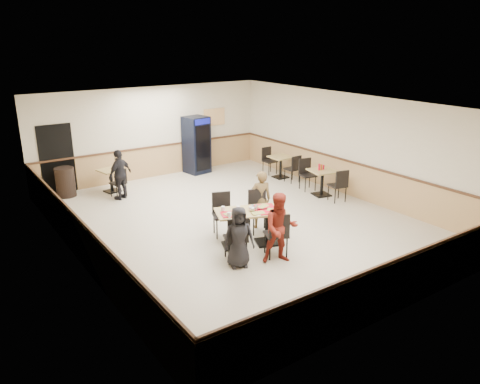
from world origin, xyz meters
TOP-DOWN VIEW (x-y plane):
  - ground at (0.00, 0.00)m, footprint 10.00×10.00m
  - room_shell at (1.78, 2.55)m, footprint 10.00×10.00m
  - main_table at (-0.52, -1.32)m, footprint 1.73×1.28m
  - main_chairs at (-0.57, -1.30)m, footprint 1.94×2.19m
  - diner_woman_left at (-1.32, -2.03)m, footprint 0.74×0.61m
  - diner_woman_right at (-0.49, -2.34)m, footprint 0.91×0.83m
  - diner_man_opposite at (0.29, -0.62)m, footprint 0.62×0.52m
  - lone_diner at (-1.77, 3.40)m, footprint 0.93×0.71m
  - tabletop_clutter at (-0.55, -1.38)m, footprint 1.42×0.92m
  - side_table_near at (3.28, 0.31)m, footprint 0.87×0.87m
  - side_table_near_chair_south at (3.28, -0.31)m, footprint 0.54×0.54m
  - side_table_near_chair_north at (3.28, 0.94)m, footprint 0.54×0.54m
  - side_table_far at (3.43, 2.44)m, footprint 0.69×0.69m
  - side_table_far_chair_south at (3.43, 1.85)m, footprint 0.43×0.43m
  - side_table_far_chair_north at (3.43, 3.03)m, footprint 0.43×0.43m
  - condiment_caddy at (3.24, 0.36)m, footprint 0.23×0.06m
  - back_table at (-1.77, 4.20)m, footprint 0.78×0.78m
  - back_table_chair_lone at (-1.77, 3.64)m, footprint 0.49×0.49m
  - pepsi_cooler at (1.44, 4.59)m, footprint 0.84×0.84m
  - trash_bin at (-3.04, 4.55)m, footprint 0.56×0.56m

SIDE VIEW (x-z plane):
  - ground at x=0.00m, z-range 0.00..0.00m
  - trash_bin at x=-3.04m, z-range 0.00..0.88m
  - back_table_chair_lone at x=-1.77m, z-range 0.00..0.89m
  - side_table_far_chair_south at x=3.43m, z-range 0.00..0.93m
  - side_table_far_chair_north at x=3.43m, z-range 0.00..0.93m
  - back_table at x=-1.77m, z-range 0.12..0.82m
  - side_table_far at x=3.43m, z-range 0.12..0.86m
  - side_table_near_chair_south at x=3.28m, z-range 0.00..0.99m
  - side_table_near_chair_north at x=3.28m, z-range 0.00..0.99m
  - side_table_near at x=3.28m, z-range 0.13..0.91m
  - main_chairs at x=-0.57m, z-range 0.00..1.05m
  - main_table at x=-0.52m, z-range 0.14..0.97m
  - room_shell at x=1.78m, z-range -4.42..5.58m
  - diner_woman_left at x=-1.32m, z-range 0.00..1.30m
  - diner_man_opposite at x=0.29m, z-range 0.00..1.46m
  - lone_diner at x=-1.77m, z-range 0.00..1.47m
  - diner_woman_right at x=-0.49m, z-range 0.00..1.52m
  - tabletop_clutter at x=-0.55m, z-range 0.80..0.92m
  - condiment_caddy at x=3.24m, z-range 0.77..0.97m
  - pepsi_cooler at x=1.44m, z-range 0.00..1.95m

